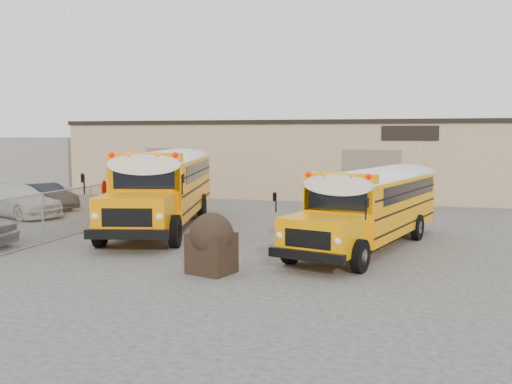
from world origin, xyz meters
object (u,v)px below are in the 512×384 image
(school_bus_right, at_px, (416,188))
(car_dark, at_px, (46,196))
(school_bus_left, at_px, (188,172))
(tarp_bundle, at_px, (212,242))
(car_white, at_px, (18,201))

(school_bus_right, bearing_deg, car_dark, -179.24)
(school_bus_right, height_order, car_dark, school_bus_right)
(school_bus_left, height_order, tarp_bundle, school_bus_left)
(school_bus_right, relative_size, car_white, 1.88)
(school_bus_left, height_order, school_bus_right, school_bus_left)
(school_bus_right, distance_m, car_white, 18.21)
(school_bus_right, height_order, car_white, school_bus_right)
(car_white, bearing_deg, car_dark, 25.38)
(tarp_bundle, bearing_deg, school_bus_left, 115.43)
(tarp_bundle, xyz_separation_m, car_white, (-12.67, 7.80, -0.13))
(car_white, bearing_deg, school_bus_left, -28.74)
(school_bus_left, distance_m, school_bus_right, 12.13)
(tarp_bundle, height_order, car_white, tarp_bundle)
(car_white, relative_size, car_dark, 1.26)
(school_bus_left, relative_size, tarp_bundle, 6.71)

